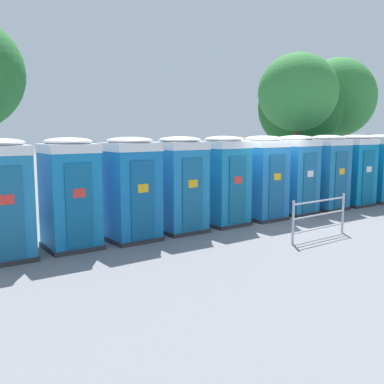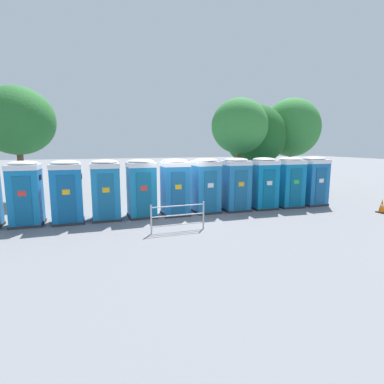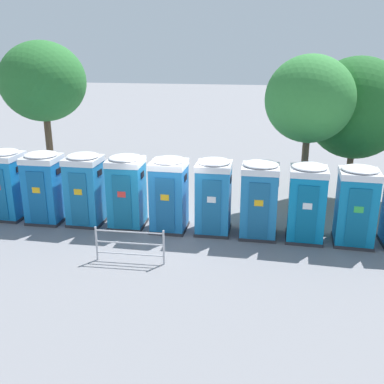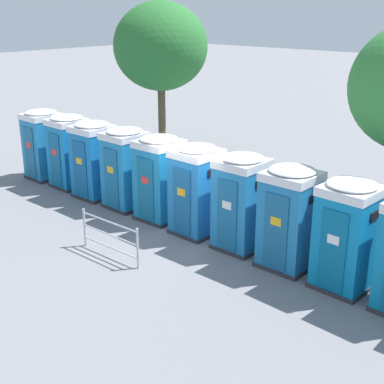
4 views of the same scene
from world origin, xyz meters
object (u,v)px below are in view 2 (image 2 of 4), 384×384
object	(u,v)px
portapotty_1	(26,193)
portapotty_3	(106,190)
portapotty_6	(206,185)
portapotty_4	(141,188)
street_tree_2	(17,121)
street_tree_0	(240,126)
street_tree_3	(255,136)
portapotty_10	(313,181)
portapotty_2	(67,192)
street_tree_1	(292,128)
portapotty_9	(289,182)
portapotty_8	(263,183)
portapotty_7	(235,184)
event_barrier	(178,216)
traffic_cone	(382,206)
portapotty_5	(175,187)

from	to	relation	value
portapotty_1	portapotty_3	size ratio (longest dim) A/B	1.00
portapotty_6	portapotty_1	bearing A→B (deg)	179.36
portapotty_4	street_tree_2	world-z (taller)	street_tree_2
street_tree_0	street_tree_2	distance (m)	12.22
portapotty_1	street_tree_3	bearing A→B (deg)	18.07
portapotty_3	portapotty_10	bearing A→B (deg)	-0.83
street_tree_0	portapotty_2	bearing A→B (deg)	-163.37
street_tree_0	street_tree_1	world-z (taller)	street_tree_1
portapotty_1	portapotty_9	size ratio (longest dim) A/B	1.00
portapotty_8	street_tree_1	distance (m)	7.12
portapotty_7	event_barrier	size ratio (longest dim) A/B	1.23
portapotty_6	portapotty_4	bearing A→B (deg)	179.53
portapotty_2	portapotty_7	world-z (taller)	same
portapotty_8	traffic_cone	bearing A→B (deg)	-28.83
portapotty_4	traffic_cone	world-z (taller)	portapotty_4
street_tree_3	traffic_cone	xyz separation A→B (m)	(2.81, -6.90, -3.42)
event_barrier	street_tree_3	bearing A→B (deg)	43.86
portapotty_1	portapotty_7	bearing A→B (deg)	-1.01
portapotty_3	portapotty_6	bearing A→B (deg)	-0.40
portapotty_5	portapotty_7	bearing A→B (deg)	-0.67
portapotty_3	traffic_cone	size ratio (longest dim) A/B	3.97
portapotty_5	street_tree_0	world-z (taller)	street_tree_0
portapotty_2	street_tree_1	bearing A→B (deg)	17.23
portapotty_5	portapotty_9	world-z (taller)	same
portapotty_2	portapotty_6	bearing A→B (deg)	0.18
portapotty_7	portapotty_8	xyz separation A→B (m)	(1.50, -0.04, 0.00)
portapotty_6	street_tree_2	xyz separation A→B (m)	(-8.73, 5.87, 3.14)
portapotty_7	street_tree_3	distance (m)	5.99
street_tree_3	street_tree_0	bearing A→B (deg)	-142.28
portapotty_9	traffic_cone	size ratio (longest dim) A/B	3.97
portapotty_1	traffic_cone	size ratio (longest dim) A/B	3.97
portapotty_3	event_barrier	world-z (taller)	portapotty_3
portapotty_2	street_tree_2	distance (m)	7.20
portapotty_10	street_tree_2	distance (m)	16.21
portapotty_9	portapotty_10	world-z (taller)	same
portapotty_7	street_tree_0	xyz separation A→B (m)	(1.58, 2.77, 2.91)
portapotty_7	traffic_cone	xyz separation A→B (m)	(6.28, -2.67, -0.97)
street_tree_1	street_tree_2	bearing A→B (deg)	174.41
portapotty_7	street_tree_2	size ratio (longest dim) A/B	0.40
portapotty_10	street_tree_0	world-z (taller)	street_tree_0
portapotty_1	traffic_cone	distance (m)	15.57
portapotty_4	street_tree_0	size ratio (longest dim) A/B	0.44
portapotty_1	street_tree_1	distance (m)	16.11
portapotty_3	street_tree_2	distance (m)	7.86
street_tree_3	street_tree_2	bearing A→B (deg)	172.86
street_tree_3	portapotty_5	bearing A→B (deg)	-147.04
street_tree_1	traffic_cone	distance (m)	8.04
street_tree_0	street_tree_2	xyz separation A→B (m)	(-11.80, 3.17, 0.23)
portapotty_1	street_tree_0	distance (m)	11.28
portapotty_2	street_tree_0	distance (m)	9.92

